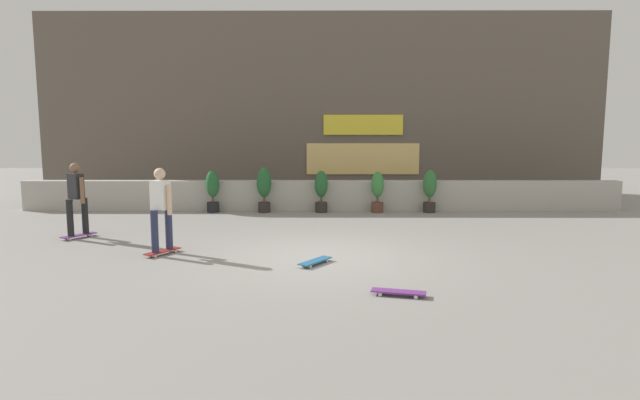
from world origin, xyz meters
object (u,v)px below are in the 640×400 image
(potted_plant_0, at_px, (213,189))
(potted_plant_2, at_px, (321,190))
(skater_mid_plaza, at_px, (76,197))
(skateboard_near_camera, at_px, (315,261))
(potted_plant_3, at_px, (377,191))
(skater_foreground, at_px, (161,207))
(potted_plant_4, at_px, (430,189))
(potted_plant_1, at_px, (264,187))
(skateboard_aside, at_px, (399,292))

(potted_plant_0, distance_m, potted_plant_2, 3.20)
(skater_mid_plaza, relative_size, skateboard_near_camera, 2.21)
(potted_plant_3, height_order, skater_foreground, skater_foreground)
(skateboard_near_camera, bearing_deg, potted_plant_4, 62.01)
(skater_mid_plaza, distance_m, skater_foreground, 2.85)
(potted_plant_1, xyz_separation_m, potted_plant_3, (3.34, 0.00, -0.11))
(potted_plant_4, bearing_deg, potted_plant_2, 180.00)
(skater_foreground, xyz_separation_m, skateboard_aside, (4.25, -2.62, -0.88))
(skater_foreground, xyz_separation_m, skateboard_near_camera, (3.00, -0.77, -0.88))
(skater_mid_plaza, xyz_separation_m, skateboard_near_camera, (5.37, -2.36, -0.88))
(potted_plant_1, height_order, potted_plant_3, potted_plant_1)
(skater_mid_plaza, relative_size, skateboard_aside, 2.06)
(potted_plant_4, distance_m, skateboard_aside, 8.31)
(potted_plant_3, bearing_deg, skater_foreground, -131.28)
(potted_plant_3, xyz_separation_m, potted_plant_4, (1.54, -0.00, 0.05))
(potted_plant_2, relative_size, skateboard_near_camera, 1.60)
(potted_plant_2, distance_m, potted_plant_3, 1.66)
(skateboard_near_camera, relative_size, skateboard_aside, 0.93)
(potted_plant_0, xyz_separation_m, skateboard_near_camera, (3.11, -6.18, -0.62))
(skater_foreground, bearing_deg, skateboard_aside, -31.64)
(potted_plant_4, xyz_separation_m, skater_mid_plaza, (-8.66, -3.82, 0.25))
(potted_plant_0, bearing_deg, potted_plant_2, 0.00)
(skateboard_aside, bearing_deg, potted_plant_0, 118.51)
(potted_plant_3, bearing_deg, potted_plant_0, 180.00)
(potted_plant_0, distance_m, potted_plant_4, 6.40)
(potted_plant_0, relative_size, skater_mid_plaza, 0.74)
(potted_plant_4, relative_size, skater_mid_plaza, 0.74)
(potted_plant_1, relative_size, skateboard_aside, 1.62)
(potted_plant_3, distance_m, skater_foreground, 7.20)
(potted_plant_1, height_order, skateboard_near_camera, potted_plant_1)
(skateboard_near_camera, bearing_deg, skater_mid_plaza, 156.32)
(potted_plant_3, height_order, skateboard_near_camera, potted_plant_3)
(potted_plant_3, bearing_deg, skateboard_near_camera, -105.78)
(skateboard_near_camera, distance_m, skateboard_aside, 2.23)
(potted_plant_3, relative_size, skateboard_aside, 1.47)
(skateboard_aside, bearing_deg, skater_mid_plaza, 147.57)
(potted_plant_1, height_order, skateboard_aside, potted_plant_1)
(potted_plant_0, distance_m, potted_plant_3, 4.86)
(potted_plant_3, xyz_separation_m, skater_mid_plaza, (-7.12, -3.82, 0.30))
(potted_plant_2, bearing_deg, skater_foreground, -119.74)
(potted_plant_4, xyz_separation_m, skateboard_near_camera, (-3.28, -6.18, -0.63))
(potted_plant_0, relative_size, skateboard_near_camera, 1.63)
(skateboard_near_camera, height_order, skateboard_aside, same)
(potted_plant_3, bearing_deg, potted_plant_1, -180.00)
(potted_plant_0, bearing_deg, skater_foreground, -88.85)
(potted_plant_4, bearing_deg, potted_plant_0, 180.00)
(potted_plant_2, height_order, skateboard_aside, potted_plant_2)
(skater_mid_plaza, bearing_deg, potted_plant_1, 45.32)
(potted_plant_4, height_order, skater_foreground, skater_foreground)
(potted_plant_2, bearing_deg, potted_plant_4, -0.00)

